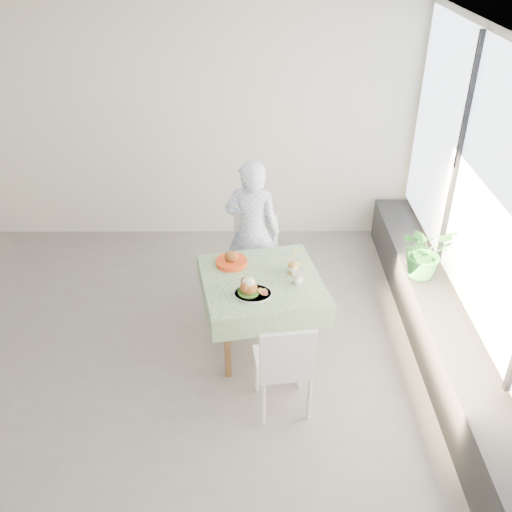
{
  "coord_description": "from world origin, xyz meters",
  "views": [
    {
      "loc": [
        1.1,
        -3.94,
        3.58
      ],
      "look_at": [
        1.12,
        0.34,
        0.95
      ],
      "focal_mm": 40.0,
      "sensor_mm": 36.0,
      "label": 1
    }
  ],
  "objects_px": {
    "cafe_table": "(261,304)",
    "potted_plant": "(425,251)",
    "chair_far": "(253,278)",
    "juice_cup_orange": "(293,267)",
    "chair_near": "(283,380)",
    "diner": "(252,231)",
    "main_dish": "(251,289)"
  },
  "relations": [
    {
      "from": "cafe_table",
      "to": "potted_plant",
      "type": "xyz_separation_m",
      "value": [
        1.57,
        0.42,
        0.31
      ]
    },
    {
      "from": "chair_far",
      "to": "potted_plant",
      "type": "bearing_deg",
      "value": -9.12
    },
    {
      "from": "cafe_table",
      "to": "juice_cup_orange",
      "type": "distance_m",
      "value": 0.46
    },
    {
      "from": "chair_near",
      "to": "diner",
      "type": "height_order",
      "value": "diner"
    },
    {
      "from": "chair_far",
      "to": "main_dish",
      "type": "bearing_deg",
      "value": -91.31
    },
    {
      "from": "chair_near",
      "to": "juice_cup_orange",
      "type": "height_order",
      "value": "juice_cup_orange"
    },
    {
      "from": "cafe_table",
      "to": "main_dish",
      "type": "distance_m",
      "value": 0.43
    },
    {
      "from": "main_dish",
      "to": "potted_plant",
      "type": "xyz_separation_m",
      "value": [
        1.67,
        0.67,
        -0.03
      ]
    },
    {
      "from": "cafe_table",
      "to": "chair_near",
      "type": "height_order",
      "value": "chair_near"
    },
    {
      "from": "main_dish",
      "to": "potted_plant",
      "type": "height_order",
      "value": "potted_plant"
    },
    {
      "from": "juice_cup_orange",
      "to": "chair_far",
      "type": "bearing_deg",
      "value": 121.31
    },
    {
      "from": "cafe_table",
      "to": "main_dish",
      "type": "bearing_deg",
      "value": -111.32
    },
    {
      "from": "chair_far",
      "to": "chair_near",
      "type": "height_order",
      "value": "chair_far"
    },
    {
      "from": "cafe_table",
      "to": "juice_cup_orange",
      "type": "relative_size",
      "value": 4.22
    },
    {
      "from": "chair_far",
      "to": "diner",
      "type": "distance_m",
      "value": 0.5
    },
    {
      "from": "chair_far",
      "to": "juice_cup_orange",
      "type": "relative_size",
      "value": 3.3
    },
    {
      "from": "diner",
      "to": "main_dish",
      "type": "bearing_deg",
      "value": 100.04
    },
    {
      "from": "main_dish",
      "to": "juice_cup_orange",
      "type": "height_order",
      "value": "juice_cup_orange"
    },
    {
      "from": "juice_cup_orange",
      "to": "potted_plant",
      "type": "relative_size",
      "value": 0.53
    },
    {
      "from": "cafe_table",
      "to": "main_dish",
      "type": "xyz_separation_m",
      "value": [
        -0.1,
        -0.25,
        0.34
      ]
    },
    {
      "from": "juice_cup_orange",
      "to": "potted_plant",
      "type": "distance_m",
      "value": 1.33
    },
    {
      "from": "chair_near",
      "to": "diner",
      "type": "relative_size",
      "value": 0.6
    },
    {
      "from": "diner",
      "to": "main_dish",
      "type": "distance_m",
      "value": 1.07
    },
    {
      "from": "diner",
      "to": "main_dish",
      "type": "xyz_separation_m",
      "value": [
        -0.01,
        -1.06,
        0.02
      ]
    },
    {
      "from": "diner",
      "to": "main_dish",
      "type": "relative_size",
      "value": 4.72
    },
    {
      "from": "chair_near",
      "to": "juice_cup_orange",
      "type": "relative_size",
      "value": 3.19
    },
    {
      "from": "cafe_table",
      "to": "potted_plant",
      "type": "bearing_deg",
      "value": 14.98
    },
    {
      "from": "chair_far",
      "to": "main_dish",
      "type": "xyz_separation_m",
      "value": [
        -0.02,
        -0.93,
        0.5
      ]
    },
    {
      "from": "cafe_table",
      "to": "potted_plant",
      "type": "height_order",
      "value": "potted_plant"
    },
    {
      "from": "chair_near",
      "to": "chair_far",
      "type": "bearing_deg",
      "value": 99.12
    },
    {
      "from": "cafe_table",
      "to": "chair_near",
      "type": "bearing_deg",
      "value": -78.56
    },
    {
      "from": "potted_plant",
      "to": "cafe_table",
      "type": "bearing_deg",
      "value": -165.02
    }
  ]
}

